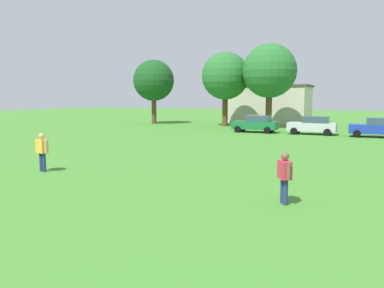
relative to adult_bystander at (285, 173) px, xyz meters
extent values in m
plane|color=#42842D|center=(-4.81, 16.71, -1.00)|extent=(160.00, 160.00, 0.00)
cylinder|color=navy|center=(0.07, -0.10, -0.59)|extent=(0.15, 0.15, 0.83)
cylinder|color=navy|center=(-0.07, 0.10, -0.59)|extent=(0.15, 0.15, 0.83)
cube|color=#D8334C|center=(0.00, 0.00, 0.12)|extent=(0.55, 0.63, 0.58)
cylinder|color=brown|center=(0.18, -0.29, 0.13)|extent=(0.12, 0.12, 0.55)
cylinder|color=brown|center=(-0.18, 0.29, 0.13)|extent=(0.12, 0.12, 0.55)
sphere|color=brown|center=(0.00, 0.00, 0.56)|extent=(0.26, 0.26, 0.26)
cylinder|color=navy|center=(-11.43, 0.93, -0.57)|extent=(0.16, 0.16, 0.87)
cylinder|color=navy|center=(-11.18, 0.86, -0.57)|extent=(0.16, 0.16, 0.87)
cube|color=yellow|center=(-11.31, 0.90, 0.18)|extent=(0.64, 0.47, 0.62)
cylinder|color=tan|center=(-11.65, 0.99, 0.19)|extent=(0.13, 0.13, 0.58)
cylinder|color=tan|center=(-10.96, 0.80, 0.19)|extent=(0.13, 0.13, 0.58)
sphere|color=tan|center=(-11.31, 0.90, 0.64)|extent=(0.27, 0.27, 0.27)
cube|color=#196B38|center=(-8.18, 25.03, -0.30)|extent=(4.30, 1.80, 0.76)
cube|color=#334756|center=(-7.84, 25.03, 0.38)|extent=(2.24, 1.58, 0.60)
cylinder|color=black|center=(-9.64, 24.13, -0.68)|extent=(0.64, 0.22, 0.64)
cylinder|color=black|center=(-9.64, 25.93, -0.68)|extent=(0.64, 0.22, 0.64)
cylinder|color=black|center=(-6.72, 24.13, -0.68)|extent=(0.64, 0.22, 0.64)
cylinder|color=black|center=(-6.72, 25.93, -0.68)|extent=(0.64, 0.22, 0.64)
cube|color=silver|center=(-2.80, 25.15, -0.30)|extent=(4.30, 1.80, 0.76)
cube|color=#334756|center=(-2.46, 25.15, 0.38)|extent=(2.24, 1.58, 0.60)
cylinder|color=black|center=(-4.27, 24.25, -0.68)|extent=(0.64, 0.22, 0.64)
cylinder|color=black|center=(-4.27, 26.05, -0.68)|extent=(0.64, 0.22, 0.64)
cylinder|color=black|center=(-1.34, 24.25, -0.68)|extent=(0.64, 0.22, 0.64)
cylinder|color=black|center=(-1.34, 26.05, -0.68)|extent=(0.64, 0.22, 0.64)
cube|color=#1E38AD|center=(2.57, 24.73, -0.30)|extent=(4.30, 1.80, 0.76)
cube|color=#334756|center=(2.92, 24.73, 0.38)|extent=(2.24, 1.58, 0.60)
cylinder|color=black|center=(1.11, 23.83, -0.68)|extent=(0.64, 0.22, 0.64)
cylinder|color=black|center=(1.11, 25.63, -0.68)|extent=(0.64, 0.22, 0.64)
cylinder|color=brown|center=(-23.72, 32.07, 0.67)|extent=(0.61, 0.61, 3.33)
sphere|color=#194C1E|center=(-23.72, 32.07, 4.57)|extent=(5.26, 5.26, 5.26)
cylinder|color=brown|center=(-13.84, 31.90, 0.77)|extent=(0.65, 0.65, 3.54)
sphere|color=#286B2D|center=(-13.84, 31.90, 4.91)|extent=(5.59, 5.59, 5.59)
cylinder|color=brown|center=(-8.42, 31.30, 0.89)|extent=(0.70, 0.70, 3.79)
sphere|color=#286B2D|center=(-8.42, 31.30, 5.33)|extent=(5.98, 5.98, 5.98)
cube|color=beige|center=(-10.90, 40.73, 1.39)|extent=(10.67, 6.74, 4.78)
cube|color=#4C4742|center=(-10.90, 40.73, 3.89)|extent=(11.10, 7.01, 0.24)
camera|label=1|loc=(2.58, -12.50, 2.42)|focal=37.02mm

